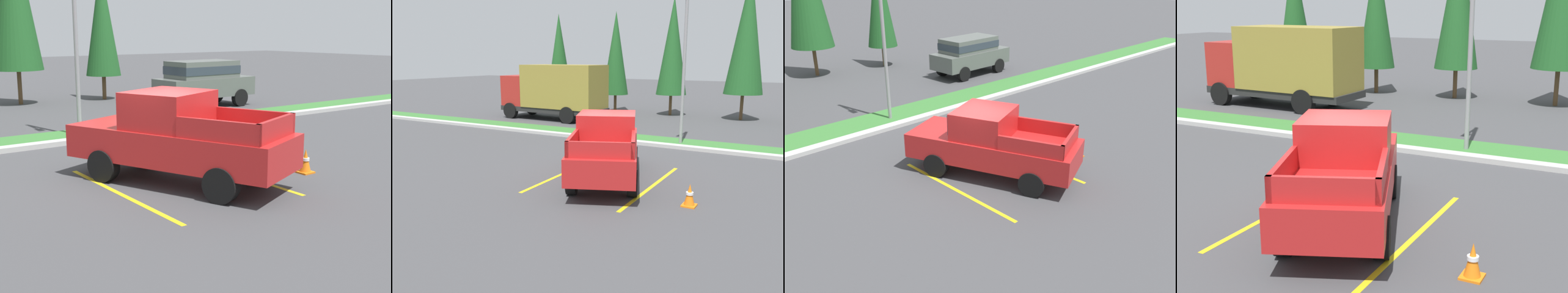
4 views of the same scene
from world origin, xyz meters
TOP-DOWN VIEW (x-y plane):
  - ground_plane at (0.00, 0.00)m, footprint 120.00×120.00m
  - parking_line_near at (-1.28, -0.63)m, footprint 0.12×4.80m
  - parking_line_far at (1.82, -0.63)m, footprint 0.12×4.80m
  - curb_strip at (0.00, 5.00)m, footprint 56.00×0.40m
  - grass_median at (0.00, 6.10)m, footprint 56.00×1.80m
  - pickup_truck_main at (0.25, -0.58)m, footprint 3.74×5.54m
  - cargo_truck_distant at (-8.46, 9.65)m, footprint 6.87×2.68m
  - street_light at (0.74, 5.75)m, footprint 0.24×1.49m
  - cypress_tree_leftmost at (-11.15, 14.32)m, footprint 1.82×1.82m
  - cypress_tree_left_inner at (-6.76, 14.87)m, footprint 1.82×1.82m
  - cypress_tree_center at (-2.73, 15.07)m, footprint 2.02×2.02m
  - cypress_tree_right_inner at (1.86, 15.06)m, footprint 2.33×2.33m
  - traffic_cone at (3.25, -1.72)m, footprint 0.36×0.36m

SIDE VIEW (x-z plane):
  - ground_plane at x=0.00m, z-range 0.00..0.00m
  - parking_line_near at x=-1.28m, z-range 0.00..0.01m
  - parking_line_far at x=1.82m, z-range 0.00..0.01m
  - grass_median at x=0.00m, z-range 0.00..0.06m
  - curb_strip at x=0.00m, z-range 0.00..0.15m
  - traffic_cone at x=3.25m, z-range -0.01..0.59m
  - pickup_truck_main at x=0.25m, z-range -0.01..2.09m
  - cargo_truck_distant at x=-8.46m, z-range 0.15..3.55m
  - cypress_tree_leftmost at x=-11.15m, z-range 0.62..7.60m
  - cypress_tree_left_inner at x=-6.76m, z-range 0.62..7.61m
  - street_light at x=0.74m, z-range 0.55..7.72m
  - cypress_tree_center at x=-2.73m, z-range 0.69..8.44m
  - cypress_tree_right_inner at x=1.86m, z-range 0.80..9.76m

